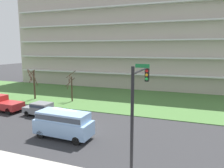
# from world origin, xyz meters

# --- Properties ---
(ground) EXTENTS (160.00, 160.00, 0.00)m
(ground) POSITION_xyz_m (0.00, 0.00, 0.00)
(ground) COLOR #2D2D30
(grass_lawn_strip) EXTENTS (80.00, 16.00, 0.08)m
(grass_lawn_strip) POSITION_xyz_m (0.00, 14.00, 0.04)
(grass_lawn_strip) COLOR #477238
(grass_lawn_strip) RESTS_ON ground
(apartment_building) EXTENTS (52.23, 11.00, 18.74)m
(apartment_building) POSITION_xyz_m (0.00, 27.02, 9.37)
(apartment_building) COLOR #B2A899
(apartment_building) RESTS_ON ground
(tree_far_left) EXTENTS (1.63, 1.70, 4.72)m
(tree_far_left) POSITION_xyz_m (-12.00, 9.06, 2.64)
(tree_far_left) COLOR #423023
(tree_far_left) RESTS_ON ground
(tree_left) EXTENTS (1.30, 1.72, 4.59)m
(tree_left) POSITION_xyz_m (-5.75, 9.75, 2.27)
(tree_left) COLOR #423023
(tree_left) RESTS_ON ground
(van_blue_near_left) EXTENTS (5.27, 2.19, 2.36)m
(van_blue_near_left) POSITION_xyz_m (0.43, -2.00, 1.40)
(van_blue_near_left) COLOR #8CB2E0
(van_blue_near_left) RESTS_ON ground
(pickup_red_center_left) EXTENTS (5.51, 2.31, 1.95)m
(pickup_red_center_left) POSITION_xyz_m (-11.60, 2.51, 1.02)
(pickup_red_center_left) COLOR #B22828
(pickup_red_center_left) RESTS_ON ground
(sedan_gray_center_right) EXTENTS (4.48, 2.01, 1.57)m
(sedan_gray_center_right) POSITION_xyz_m (-5.41, 2.50, 0.87)
(sedan_gray_center_right) COLOR slate
(sedan_gray_center_right) RESTS_ON ground
(traffic_signal_mast) EXTENTS (0.90, 4.37, 6.87)m
(traffic_signal_mast) POSITION_xyz_m (7.80, -5.25, 4.61)
(traffic_signal_mast) COLOR black
(traffic_signal_mast) RESTS_ON ground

